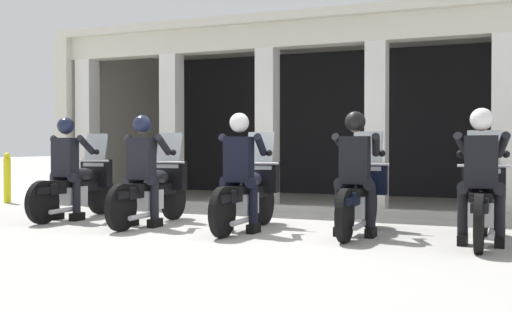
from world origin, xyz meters
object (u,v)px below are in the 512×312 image
object	(u,v)px
police_officer_right	(355,162)
motorcycle_far_right	(482,200)
bollard_kerbside	(7,178)
motorcycle_left	(154,190)
motorcycle_right	(360,195)
motorcycle_far_left	(79,186)
police_officer_far_right	(481,164)
police_officer_far_left	(66,159)
police_officer_center	(240,162)
motorcycle_center	(248,193)
police_officer_left	(143,161)

from	to	relation	value
police_officer_right	motorcycle_far_right	distance (m)	1.57
motorcycle_far_right	bollard_kerbside	xyz separation A→B (m)	(-8.99, 1.70, -0.00)
motorcycle_left	motorcycle_far_right	xyz separation A→B (m)	(4.52, 0.03, 0.00)
motorcycle_right	police_officer_right	xyz separation A→B (m)	(-0.00, -0.28, 0.44)
police_officer_right	motorcycle_far_left	bearing A→B (deg)	-169.49
motorcycle_far_left	motorcycle_right	bearing A→B (deg)	11.78
police_officer_right	police_officer_far_right	distance (m)	1.52
police_officer_far_left	police_officer_center	distance (m)	3.02
motorcycle_left	motorcycle_far_left	bearing A→B (deg)	-177.73
police_officer_far_left	motorcycle_far_right	world-z (taller)	police_officer_far_left
motorcycle_center	police_officer_far_right	world-z (taller)	police_officer_far_right
police_officer_far_left	motorcycle_left	world-z (taller)	police_officer_far_left
motorcycle_right	police_officer_far_right	world-z (taller)	police_officer_far_right
bollard_kerbside	motorcycle_far_right	bearing A→B (deg)	-10.73
motorcycle_far_right	police_officer_left	bearing A→B (deg)	-163.36
police_officer_center	police_officer_right	size ratio (longest dim) A/B	1.00
motorcycle_far_left	police_officer_far_right	bearing A→B (deg)	7.36
police_officer_far_left	motorcycle_far_right	xyz separation A→B (m)	(6.03, 0.11, -0.44)
police_officer_far_left	motorcycle_far_right	distance (m)	6.04
bollard_kerbside	police_officer_far_left	bearing A→B (deg)	-31.50
police_officer_center	motorcycle_right	distance (m)	1.65
motorcycle_left	police_officer_left	world-z (taller)	police_officer_left
motorcycle_far_left	motorcycle_far_right	bearing A→B (deg)	10.05
motorcycle_far_right	motorcycle_left	bearing A→B (deg)	-166.94
police_officer_far_right	motorcycle_far_left	bearing A→B (deg)	-171.61
bollard_kerbside	police_officer_center	bearing A→B (deg)	-18.66
police_officer_far_left	motorcycle_right	xyz separation A→B (m)	(4.52, 0.29, -0.44)
bollard_kerbside	motorcycle_right	bearing A→B (deg)	-11.51
police_officer_far_left	bollard_kerbside	world-z (taller)	police_officer_far_left
police_officer_left	police_officer_right	xyz separation A→B (m)	(3.01, 0.21, 0.00)
police_officer_far_left	police_officer_far_right	bearing A→B (deg)	10.05
police_officer_center	motorcycle_far_right	xyz separation A→B (m)	(3.01, 0.32, -0.44)
police_officer_far_left	police_officer_far_right	world-z (taller)	same
police_officer_right	bollard_kerbside	bearing A→B (deg)	-179.60
police_officer_right	police_officer_far_right	world-z (taller)	same
motorcycle_right	motorcycle_left	bearing A→B (deg)	-162.08
motorcycle_far_left	motorcycle_right	distance (m)	4.52
motorcycle_left	police_officer_left	size ratio (longest dim) A/B	1.29
motorcycle_far_left	motorcycle_center	size ratio (longest dim) A/B	1.00
police_officer_far_left	bollard_kerbside	xyz separation A→B (m)	(-2.97, 1.82, -0.44)
motorcycle_left	police_officer_far_right	size ratio (longest dim) A/B	1.29
police_officer_left	bollard_kerbside	bearing A→B (deg)	165.50
motorcycle_far_left	motorcycle_right	world-z (taller)	same
police_officer_right	bollard_kerbside	xyz separation A→B (m)	(-7.49, 1.81, -0.44)
motorcycle_far_right	police_officer_far_right	xyz separation A→B (m)	(-0.00, -0.28, 0.44)
police_officer_center	motorcycle_far_right	world-z (taller)	police_officer_center
police_officer_left	bollard_kerbside	xyz separation A→B (m)	(-4.47, 2.02, -0.44)
motorcycle_far_left	police_officer_center	world-z (taller)	police_officer_center
police_officer_left	motorcycle_far_left	bearing A→B (deg)	172.02
police_officer_far_right	police_officer_center	bearing A→B (deg)	-166.70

